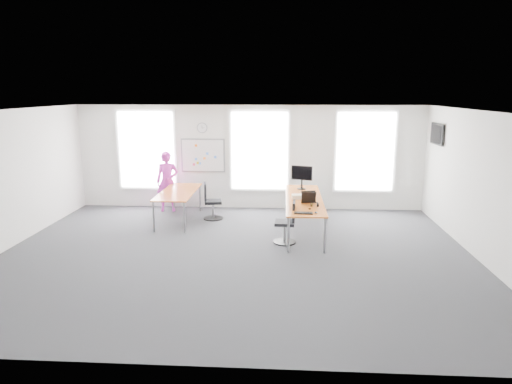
# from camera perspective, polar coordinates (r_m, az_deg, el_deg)

# --- Properties ---
(floor) EXTENTS (10.00, 10.00, 0.00)m
(floor) POSITION_cam_1_polar(r_m,az_deg,el_deg) (9.73, -2.63, -7.85)
(floor) COLOR #242429
(floor) RESTS_ON ground
(ceiling) EXTENTS (10.00, 10.00, 0.00)m
(ceiling) POSITION_cam_1_polar(r_m,az_deg,el_deg) (9.13, -2.82, 10.09)
(ceiling) COLOR white
(ceiling) RESTS_ON ground
(wall_back) EXTENTS (10.00, 0.00, 10.00)m
(wall_back) POSITION_cam_1_polar(r_m,az_deg,el_deg) (13.24, -0.85, 4.34)
(wall_back) COLOR white
(wall_back) RESTS_ON ground
(wall_front) EXTENTS (10.00, 0.00, 10.00)m
(wall_front) POSITION_cam_1_polar(r_m,az_deg,el_deg) (5.50, -7.28, -7.64)
(wall_front) COLOR white
(wall_front) RESTS_ON ground
(wall_right) EXTENTS (0.00, 10.00, 10.00)m
(wall_right) POSITION_cam_1_polar(r_m,az_deg,el_deg) (10.08, 26.81, 0.39)
(wall_right) COLOR white
(wall_right) RESTS_ON ground
(window_left) EXTENTS (1.60, 0.06, 2.20)m
(window_left) POSITION_cam_1_polar(r_m,az_deg,el_deg) (13.74, -13.49, 5.14)
(window_left) COLOR white
(window_left) RESTS_ON wall_back
(window_mid) EXTENTS (1.60, 0.06, 2.20)m
(window_mid) POSITION_cam_1_polar(r_m,az_deg,el_deg) (13.16, 0.45, 5.17)
(window_mid) COLOR white
(window_mid) RESTS_ON wall_back
(window_right) EXTENTS (1.60, 0.06, 2.20)m
(window_right) POSITION_cam_1_polar(r_m,az_deg,el_deg) (13.34, 13.47, 4.93)
(window_right) COLOR white
(window_right) RESTS_ON wall_back
(desk_right) EXTENTS (0.89, 3.33, 0.81)m
(desk_right) POSITION_cam_1_polar(r_m,az_deg,el_deg) (11.22, 6.00, -1.08)
(desk_right) COLOR orange
(desk_right) RESTS_ON ground
(desk_left) EXTENTS (0.88, 2.20, 0.80)m
(desk_left) POSITION_cam_1_polar(r_m,az_deg,el_deg) (12.18, -9.69, -0.22)
(desk_left) COLOR orange
(desk_left) RESTS_ON ground
(chair_right) EXTENTS (0.52, 0.52, 0.97)m
(chair_right) POSITION_cam_1_polar(r_m,az_deg,el_deg) (10.36, 3.93, -4.11)
(chair_right) COLOR black
(chair_right) RESTS_ON ground
(chair_left) EXTENTS (0.53, 0.53, 0.99)m
(chair_left) POSITION_cam_1_polar(r_m,az_deg,el_deg) (12.30, -5.66, -1.41)
(chair_left) COLOR black
(chair_left) RESTS_ON ground
(person) EXTENTS (0.68, 0.50, 1.72)m
(person) POSITION_cam_1_polar(r_m,az_deg,el_deg) (13.24, -11.01, 1.30)
(person) COLOR #CA2FB1
(person) RESTS_ON ground
(whiteboard) EXTENTS (1.20, 0.03, 0.90)m
(whiteboard) POSITION_cam_1_polar(r_m,az_deg,el_deg) (13.37, -6.66, 4.56)
(whiteboard) COLOR white
(whiteboard) RESTS_ON wall_back
(wall_clock) EXTENTS (0.30, 0.04, 0.30)m
(wall_clock) POSITION_cam_1_polar(r_m,az_deg,el_deg) (13.29, -6.74, 7.97)
(wall_clock) COLOR gray
(wall_clock) RESTS_ON wall_back
(tv) EXTENTS (0.06, 0.90, 0.55)m
(tv) POSITION_cam_1_polar(r_m,az_deg,el_deg) (12.74, 21.73, 6.76)
(tv) COLOR black
(tv) RESTS_ON wall_right
(keyboard) EXTENTS (0.41, 0.17, 0.02)m
(keyboard) POSITION_cam_1_polar(r_m,az_deg,el_deg) (9.84, 5.96, -2.65)
(keyboard) COLOR black
(keyboard) RESTS_ON desk_right
(mouse) EXTENTS (0.06, 0.10, 0.04)m
(mouse) POSITION_cam_1_polar(r_m,az_deg,el_deg) (9.88, 7.49, -2.58)
(mouse) COLOR black
(mouse) RESTS_ON desk_right
(lens_cap) EXTENTS (0.07, 0.07, 0.01)m
(lens_cap) POSITION_cam_1_polar(r_m,az_deg,el_deg) (10.23, 6.73, -2.11)
(lens_cap) COLOR black
(lens_cap) RESTS_ON desk_right
(headphones) EXTENTS (0.18, 0.10, 0.11)m
(headphones) POSITION_cam_1_polar(r_m,az_deg,el_deg) (10.44, 7.30, -1.57)
(headphones) COLOR black
(headphones) RESTS_ON desk_right
(laptop_sleeve) EXTENTS (0.36, 0.27, 0.28)m
(laptop_sleeve) POSITION_cam_1_polar(r_m,az_deg,el_deg) (10.75, 6.60, -0.66)
(laptop_sleeve) COLOR black
(laptop_sleeve) RESTS_ON desk_right
(paper_stack) EXTENTS (0.30, 0.24, 0.10)m
(paper_stack) POSITION_cam_1_polar(r_m,az_deg,el_deg) (11.19, 5.25, -0.57)
(paper_stack) COLOR #F4E7C7
(paper_stack) RESTS_ON desk_right
(monitor) EXTENTS (0.55, 0.24, 0.63)m
(monitor) POSITION_cam_1_polar(r_m,az_deg,el_deg) (12.19, 5.76, 2.10)
(monitor) COLOR black
(monitor) RESTS_ON desk_right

